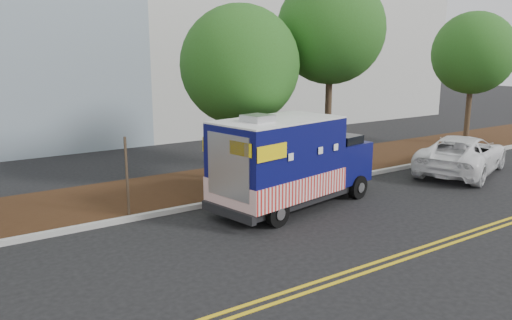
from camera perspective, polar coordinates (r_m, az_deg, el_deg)
ground at (r=14.74m, az=-0.81°, el=-6.28°), size 120.00×120.00×0.00m
curb at (r=15.85m, az=-3.58°, el=-4.67°), size 120.00×0.18×0.15m
mulch_strip at (r=17.63m, az=-7.02°, el=-2.99°), size 120.00×4.00×0.15m
centerline_near at (r=11.51m, az=11.60°, el=-12.02°), size 120.00×0.10×0.01m
centerline_far at (r=11.36m, az=12.51°, el=-12.41°), size 120.00×0.10×0.01m
tree_b at (r=17.46m, az=-1.85°, el=10.75°), size 4.14×4.14×6.30m
tree_c at (r=19.61m, az=8.53°, el=14.50°), size 4.10×4.10×7.56m
tree_d at (r=27.00m, az=23.59°, el=11.12°), size 3.97×3.97×6.61m
sign_post at (r=14.46m, az=-14.52°, el=-2.10°), size 0.06×0.06×2.40m
food_truck at (r=15.10m, az=3.75°, el=-0.53°), size 5.93×3.09×2.98m
white_car at (r=21.20m, az=22.50°, el=0.61°), size 5.86×4.13×1.48m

